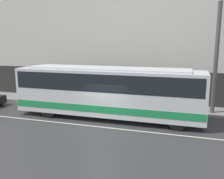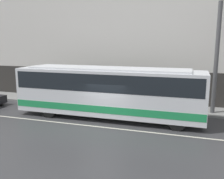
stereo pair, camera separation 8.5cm
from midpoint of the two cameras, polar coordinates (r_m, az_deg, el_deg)
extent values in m
plane|color=#38383A|center=(15.20, -2.38, -8.60)|extent=(60.00, 60.00, 0.00)
cube|color=gray|center=(20.00, 2.74, -3.59)|extent=(60.00, 2.55, 0.15)
cube|color=silver|center=(20.76, 3.90, 12.10)|extent=(60.00, 0.30, 11.04)
cube|color=#2D2B28|center=(20.92, 3.65, 0.70)|extent=(60.00, 0.06, 2.76)
cube|color=beige|center=(15.20, -2.38, -8.59)|extent=(54.00, 0.14, 0.01)
cube|color=silver|center=(16.56, -1.15, -0.44)|extent=(12.43, 2.57, 2.93)
cube|color=#1E8C4C|center=(16.76, -1.14, -3.52)|extent=(12.37, 2.59, 0.45)
cube|color=black|center=(16.43, -1.16, 2.06)|extent=(12.06, 2.59, 1.12)
cube|color=orange|center=(15.55, 20.95, 2.88)|extent=(0.12, 1.93, 0.28)
cube|color=silver|center=(16.33, -1.17, 4.82)|extent=(10.57, 2.18, 0.12)
cylinder|color=black|center=(14.99, 14.55, -7.19)|extent=(1.01, 0.28, 1.01)
cylinder|color=black|center=(17.14, 14.96, -4.93)|extent=(1.01, 0.28, 1.01)
cylinder|color=black|center=(17.47, -14.33, -4.60)|extent=(1.01, 0.28, 1.01)
cylinder|color=black|center=(19.35, -10.85, -2.96)|extent=(1.01, 0.28, 1.01)
cylinder|color=#4C4C4F|center=(18.44, 22.57, 6.48)|extent=(0.29, 0.29, 7.54)
cylinder|color=#1E5933|center=(20.52, 0.69, -1.04)|extent=(0.36, 0.36, 1.36)
sphere|color=tan|center=(20.37, 0.69, 1.17)|extent=(0.25, 0.25, 0.25)
camera|label=1|loc=(0.04, -90.15, -0.03)|focal=40.00mm
camera|label=2|loc=(0.04, 89.85, 0.03)|focal=40.00mm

